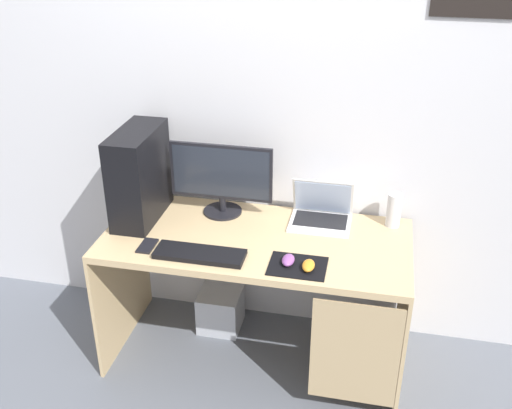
{
  "coord_description": "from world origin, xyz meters",
  "views": [
    {
      "loc": [
        0.54,
        -2.48,
        2.24
      ],
      "look_at": [
        0.0,
        0.0,
        0.91
      ],
      "focal_mm": 42.44,
      "sensor_mm": 36.0,
      "label": 1
    }
  ],
  "objects_px": {
    "keyboard": "(200,254)",
    "mouse_right": "(308,266)",
    "cell_phone": "(147,246)",
    "mouse_left": "(288,260)",
    "subwoofer": "(221,309)",
    "laptop": "(321,214)",
    "speaker": "(394,210)",
    "pc_tower": "(139,175)",
    "monitor": "(221,178)"
  },
  "relations": [
    {
      "from": "pc_tower",
      "to": "laptop",
      "type": "bearing_deg",
      "value": 8.63
    },
    {
      "from": "monitor",
      "to": "mouse_right",
      "type": "relative_size",
      "value": 5.53
    },
    {
      "from": "monitor",
      "to": "subwoofer",
      "type": "relative_size",
      "value": 2.31
    },
    {
      "from": "laptop",
      "to": "mouse_left",
      "type": "distance_m",
      "value": 0.44
    },
    {
      "from": "monitor",
      "to": "speaker",
      "type": "height_order",
      "value": "monitor"
    },
    {
      "from": "cell_phone",
      "to": "laptop",
      "type": "bearing_deg",
      "value": 28.36
    },
    {
      "from": "mouse_right",
      "to": "subwoofer",
      "type": "distance_m",
      "value": 0.93
    },
    {
      "from": "monitor",
      "to": "cell_phone",
      "type": "relative_size",
      "value": 4.08
    },
    {
      "from": "keyboard",
      "to": "mouse_right",
      "type": "xyz_separation_m",
      "value": [
        0.5,
        -0.01,
        0.01
      ]
    },
    {
      "from": "subwoofer",
      "to": "speaker",
      "type": "bearing_deg",
      "value": 4.46
    },
    {
      "from": "speaker",
      "to": "pc_tower",
      "type": "bearing_deg",
      "value": -172.2
    },
    {
      "from": "keyboard",
      "to": "mouse_left",
      "type": "relative_size",
      "value": 4.38
    },
    {
      "from": "monitor",
      "to": "mouse_left",
      "type": "relative_size",
      "value": 5.53
    },
    {
      "from": "mouse_left",
      "to": "keyboard",
      "type": "bearing_deg",
      "value": -177.21
    },
    {
      "from": "cell_phone",
      "to": "subwoofer",
      "type": "bearing_deg",
      "value": 58.18
    },
    {
      "from": "pc_tower",
      "to": "cell_phone",
      "type": "relative_size",
      "value": 3.62
    },
    {
      "from": "monitor",
      "to": "keyboard",
      "type": "height_order",
      "value": "monitor"
    },
    {
      "from": "laptop",
      "to": "subwoofer",
      "type": "xyz_separation_m",
      "value": [
        -0.54,
        -0.03,
        -0.66
      ]
    },
    {
      "from": "speaker",
      "to": "mouse_left",
      "type": "distance_m",
      "value": 0.65
    },
    {
      "from": "cell_phone",
      "to": "mouse_left",
      "type": "bearing_deg",
      "value": -0.67
    },
    {
      "from": "mouse_left",
      "to": "monitor",
      "type": "bearing_deg",
      "value": 135.53
    },
    {
      "from": "pc_tower",
      "to": "mouse_left",
      "type": "xyz_separation_m",
      "value": [
        0.81,
        -0.29,
        -0.21
      ]
    },
    {
      "from": "pc_tower",
      "to": "monitor",
      "type": "height_order",
      "value": "pc_tower"
    },
    {
      "from": "pc_tower",
      "to": "mouse_right",
      "type": "xyz_separation_m",
      "value": [
        0.9,
        -0.31,
        -0.21
      ]
    },
    {
      "from": "mouse_left",
      "to": "cell_phone",
      "type": "distance_m",
      "value": 0.68
    },
    {
      "from": "pc_tower",
      "to": "speaker",
      "type": "relative_size",
      "value": 2.68
    },
    {
      "from": "pc_tower",
      "to": "mouse_right",
      "type": "distance_m",
      "value": 0.98
    },
    {
      "from": "keyboard",
      "to": "monitor",
      "type": "bearing_deg",
      "value": 91.11
    },
    {
      "from": "laptop",
      "to": "mouse_right",
      "type": "relative_size",
      "value": 3.19
    },
    {
      "from": "pc_tower",
      "to": "cell_phone",
      "type": "xyz_separation_m",
      "value": [
        0.13,
        -0.28,
        -0.23
      ]
    },
    {
      "from": "monitor",
      "to": "speaker",
      "type": "relative_size",
      "value": 3.02
    },
    {
      "from": "monitor",
      "to": "mouse_right",
      "type": "distance_m",
      "value": 0.7
    },
    {
      "from": "speaker",
      "to": "mouse_left",
      "type": "relative_size",
      "value": 1.83
    },
    {
      "from": "keyboard",
      "to": "cell_phone",
      "type": "distance_m",
      "value": 0.27
    },
    {
      "from": "keyboard",
      "to": "mouse_right",
      "type": "bearing_deg",
      "value": -0.57
    },
    {
      "from": "keyboard",
      "to": "subwoofer",
      "type": "height_order",
      "value": "keyboard"
    },
    {
      "from": "pc_tower",
      "to": "keyboard",
      "type": "xyz_separation_m",
      "value": [
        0.4,
        -0.31,
        -0.22
      ]
    },
    {
      "from": "mouse_left",
      "to": "mouse_right",
      "type": "relative_size",
      "value": 1.0
    },
    {
      "from": "laptop",
      "to": "cell_phone",
      "type": "distance_m",
      "value": 0.88
    },
    {
      "from": "mouse_left",
      "to": "mouse_right",
      "type": "xyz_separation_m",
      "value": [
        0.1,
        -0.02,
        0.0
      ]
    },
    {
      "from": "cell_phone",
      "to": "mouse_right",
      "type": "bearing_deg",
      "value": -2.44
    },
    {
      "from": "laptop",
      "to": "speaker",
      "type": "height_order",
      "value": "laptop"
    },
    {
      "from": "speaker",
      "to": "mouse_left",
      "type": "xyz_separation_m",
      "value": [
        -0.45,
        -0.46,
        -0.07
      ]
    },
    {
      "from": "speaker",
      "to": "mouse_right",
      "type": "bearing_deg",
      "value": -126.46
    },
    {
      "from": "pc_tower",
      "to": "cell_phone",
      "type": "distance_m",
      "value": 0.39
    },
    {
      "from": "laptop",
      "to": "speaker",
      "type": "xyz_separation_m",
      "value": [
        0.36,
        0.04,
        0.04
      ]
    },
    {
      "from": "cell_phone",
      "to": "subwoofer",
      "type": "relative_size",
      "value": 0.56
    },
    {
      "from": "mouse_right",
      "to": "speaker",
      "type": "bearing_deg",
      "value": 53.54
    },
    {
      "from": "pc_tower",
      "to": "laptop",
      "type": "xyz_separation_m",
      "value": [
        0.91,
        0.14,
        -0.19
      ]
    },
    {
      "from": "mouse_left",
      "to": "mouse_right",
      "type": "height_order",
      "value": "same"
    }
  ]
}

